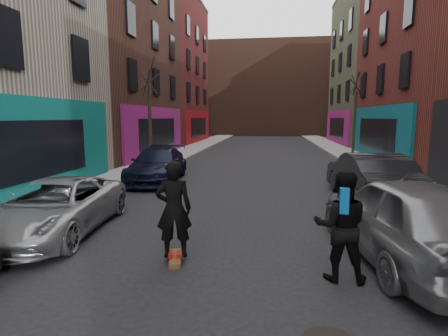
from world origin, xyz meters
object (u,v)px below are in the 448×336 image
(skateboarder, at_px, (174,209))
(parked_left_far, at_px, (55,207))
(tree_left_far, at_px, (149,107))
(parked_right_end, at_px, (369,177))
(parked_left_end, at_px, (158,165))
(parked_right_far, at_px, (406,218))
(skateboard, at_px, (175,258))
(pedestrian, at_px, (341,226))
(tree_right_far, at_px, (355,106))

(skateboarder, bearing_deg, parked_left_far, -35.38)
(tree_left_far, height_order, parked_right_end, tree_left_far)
(parked_left_end, distance_m, skateboarder, 8.90)
(parked_right_far, xyz_separation_m, skateboarder, (-4.47, -0.66, 0.19))
(parked_right_far, distance_m, skateboarder, 4.53)
(parked_right_end, relative_size, skateboarder, 2.63)
(parked_left_end, bearing_deg, parked_right_end, -23.17)
(tree_left_far, distance_m, parked_left_far, 11.85)
(parked_left_end, xyz_separation_m, skateboard, (3.09, -8.34, -0.68))
(parked_left_far, distance_m, parked_left_end, 7.08)
(pedestrian, bearing_deg, skateboarder, -2.47)
(parked_right_far, xyz_separation_m, skateboard, (-4.47, -0.66, -0.81))
(tree_right_far, bearing_deg, tree_left_far, -154.18)
(tree_right_far, relative_size, pedestrian, 3.56)
(tree_right_far, relative_size, skateboard, 8.50)
(parked_left_end, bearing_deg, skateboard, -75.38)
(parked_left_far, height_order, parked_right_end, parked_right_end)
(parked_left_far, height_order, skateboard, parked_left_far)
(parked_left_end, bearing_deg, pedestrian, -60.54)
(tree_left_far, xyz_separation_m, parked_right_end, (10.04, -6.92, -2.56))
(tree_right_far, height_order, parked_right_far, tree_right_far)
(parked_right_end, height_order, pedestrian, pedestrian)
(parked_right_far, distance_m, parked_right_end, 5.14)
(tree_right_far, relative_size, skateboarder, 3.59)
(parked_left_far, bearing_deg, parked_right_end, 22.88)
(parked_left_far, distance_m, parked_right_end, 9.57)
(tree_left_far, relative_size, pedestrian, 3.40)
(parked_right_far, bearing_deg, skateboard, 1.02)
(tree_left_far, bearing_deg, parked_left_far, -82.03)
(tree_left_far, bearing_deg, parked_right_far, -51.98)
(parked_left_far, height_order, parked_right_far, parked_right_far)
(parked_left_far, height_order, parked_left_end, parked_left_end)
(tree_left_far, xyz_separation_m, parked_left_end, (1.84, -4.34, -2.65))
(pedestrian, bearing_deg, parked_right_far, -139.74)
(parked_left_far, relative_size, parked_right_far, 0.93)
(parked_left_far, distance_m, skateboard, 3.61)
(parked_left_end, relative_size, parked_right_end, 1.01)
(tree_right_far, distance_m, pedestrian, 19.73)
(skateboarder, distance_m, pedestrian, 3.07)
(skateboard, bearing_deg, pedestrian, -21.45)
(parked_left_end, distance_m, pedestrian, 10.66)
(skateboard, xyz_separation_m, skateboarder, (0.00, 0.00, 1.00))
(skateboard, relative_size, skateboarder, 0.42)
(parked_left_far, bearing_deg, skateboarder, -25.97)
(tree_left_far, height_order, parked_left_end, tree_left_far)
(tree_left_far, distance_m, tree_right_far, 13.78)
(tree_right_far, bearing_deg, skateboard, -111.80)
(parked_left_end, relative_size, skateboard, 6.31)
(tree_left_far, relative_size, parked_right_far, 1.29)
(parked_left_far, relative_size, parked_right_end, 0.94)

